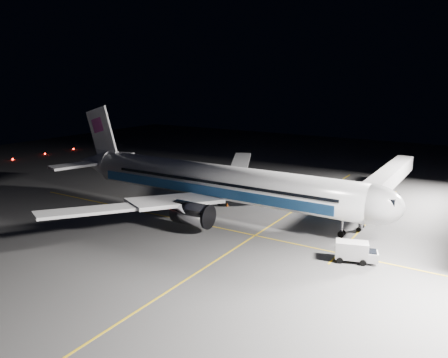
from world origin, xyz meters
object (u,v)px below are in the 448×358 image
airliner (213,182)px  safety_cone_c (224,189)px  baggage_tug (241,179)px  safety_cone_b (227,204)px  service_truck (356,251)px  safety_cone_a (219,202)px  jet_bridge (384,181)px

airliner → safety_cone_c: bearing=114.0°
airliner → baggage_tug: airliner is taller
safety_cone_b → baggage_tug: bearing=111.8°
service_truck → safety_cone_a: size_ratio=8.72×
airliner → safety_cone_a: bearing=111.9°
jet_bridge → safety_cone_c: (-28.69, -5.43, -4.29)m
safety_cone_c → service_truck: bearing=-32.9°
jet_bridge → safety_cone_a: 28.63m
airliner → service_truck: (25.57, -7.53, -3.81)m
jet_bridge → service_truck: bearing=-84.4°
service_truck → airliner: bearing=146.1°
airliner → baggage_tug: bearing=106.9°
baggage_tug → airliner: bearing=-83.7°
airliner → baggage_tug: size_ratio=22.96×
jet_bridge → service_truck: 25.91m
airliner → jet_bridge: airliner is taller
safety_cone_b → safety_cone_c: 10.46m
safety_cone_b → safety_cone_c: (-5.92, 8.63, -0.06)m
safety_cone_a → safety_cone_c: size_ratio=1.05×
service_truck → baggage_tug: (-31.62, 27.45, -0.55)m
jet_bridge → safety_cone_a: size_ratio=56.88×
airliner → safety_cone_b: 6.27m
baggage_tug → safety_cone_b: baggage_tug is taller
airliner → safety_cone_b: size_ratio=89.63×
baggage_tug → safety_cone_a: (4.12, -15.14, -0.49)m
safety_cone_b → service_truck: bearing=-24.5°
jet_bridge → safety_cone_c: jet_bridge is taller
airliner → safety_cone_a: size_ratio=101.65×
baggage_tug → safety_cone_a: bearing=-85.4°
jet_bridge → service_truck: (2.49, -25.58, -3.23)m
airliner → baggage_tug: 21.27m
service_truck → safety_cone_b: 27.79m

